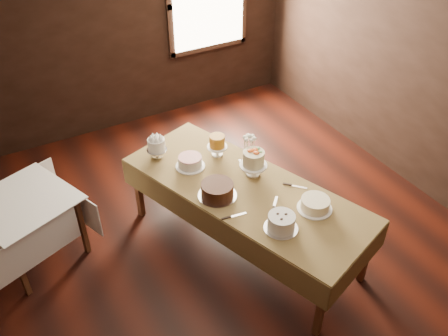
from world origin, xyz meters
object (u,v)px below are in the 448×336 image
Objects in this scene: cake_server_e at (239,215)px; cake_chocolate at (217,190)px; cake_flowers at (253,164)px; flower_vase at (249,157)px; side_table at (24,208)px; cake_caramel at (217,147)px; cake_server_b at (300,187)px; cake_swirl at (281,223)px; cake_cream at (315,204)px; cake_lattice at (190,162)px; cake_server_a at (275,201)px; cake_server_d at (242,163)px; cake_meringue at (157,149)px; display_table at (245,192)px.

cake_chocolate is at bearing 104.80° from cake_server_e.
cake_flowers is 0.22m from flower_vase.
side_table is 2.26m from flower_vase.
cake_caramel reaches higher than cake_server_b.
cake_swirl is 0.43m from cake_cream.
cake_lattice is at bearing 101.73° from cake_server_e.
cake_server_b is (0.78, -0.82, -0.05)m from cake_lattice.
cake_server_a is (0.43, -0.34, -0.07)m from cake_chocolate.
cake_swirl is at bearing -39.34° from side_table.
cake_chocolate is at bearing -165.88° from cake_flowers.
cake_server_a is (2.07, -1.24, 0.13)m from side_table.
cake_server_d is (-0.01, 0.21, -0.12)m from cake_flowers.
cake_meringue is 0.97× the size of cake_server_a.
cake_server_b is 0.67m from cake_server_d.
cake_meringue is 0.74× the size of cake_lattice.
cake_caramel is (0.03, 0.61, 0.17)m from display_table.
side_table is at bearing 151.25° from cake_chocolate.
cake_flowers is 0.81m from cake_swirl.
side_table is at bearing 167.73° from cake_lattice.
cake_server_d is at bearing 162.60° from cake_server_b.
cake_meringue reaches higher than cake_cream.
cake_server_b reaches higher than side_table.
cake_server_a is (0.14, -0.32, 0.06)m from display_table.
flower_vase is at bearing 69.95° from cake_flowers.
flower_vase is at bearing 74.16° from cake_swirl.
flower_vase is (0.22, -0.27, -0.05)m from cake_caramel.
side_table is 1.67m from cake_lattice.
cake_swirl is at bearing -179.37° from cake_server_d.
cake_lattice reaches higher than cake_server_e.
cake_server_e is at bearing 158.82° from cake_server_d.
cake_cream reaches higher than cake_server_e.
cake_server_b reaches higher than display_table.
cake_meringue reaches higher than cake_swirl.
cake_caramel reaches higher than cake_server_d.
cake_server_a is at bearing -63.05° from cake_lattice.
cake_meringue is at bearing 144.89° from flower_vase.
side_table is 1.88m from cake_chocolate.
cake_server_a and cake_server_b have the same top height.
cake_server_a is at bearing 134.57° from cake_cream.
cake_server_b is at bearing -46.67° from cake_lattice.
cake_server_a is 2.01× the size of flower_vase.
cake_server_d is at bearing 78.63° from cake_swirl.
cake_lattice is 0.92× the size of cake_cream.
cake_swirl reaches higher than display_table.
flower_vase reaches higher than cake_server_a.
cake_server_a is at bearing -170.90° from cake_server_d.
cake_server_b is at bearing -70.21° from flower_vase.
cake_cream is (0.71, -1.15, 0.00)m from cake_lattice.
cake_meringue is 1.39m from cake_server_a.
side_table is 4.76× the size of cake_server_d.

